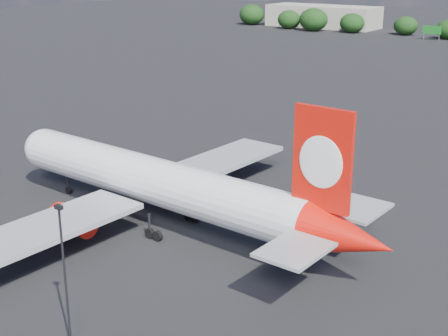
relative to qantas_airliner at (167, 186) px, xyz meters
The scene contains 5 objects.
ground 47.75m from the qantas_airliner, 100.20° to the left, with size 500.00×500.00×0.00m, color black.
qantas_airliner is the anchor object (origin of this frame).
apron_lamp_post 20.23m from the qantas_airliner, 68.76° to the right, with size 0.55×0.30×10.33m.
terminal_building 193.28m from the qantas_airliner, 112.32° to the left, with size 42.00×16.00×8.00m.
highway_sign 164.93m from the qantas_airliner, 99.22° to the left, with size 6.00×0.30×4.50m.
Camera 1 is at (45.15, -29.20, 24.99)m, focal length 50.00 mm.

